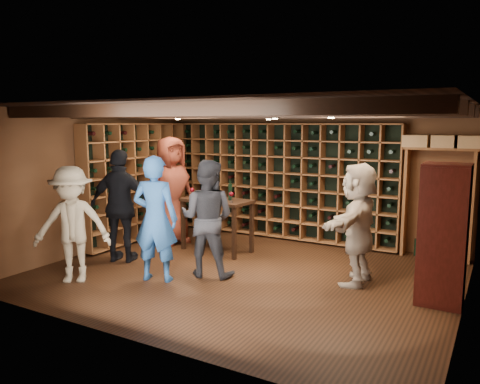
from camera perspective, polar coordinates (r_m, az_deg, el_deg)
The scene contains 13 objects.
ground at distance 7.20m, azimuth 0.52°, elevation -9.95°, with size 6.00×6.00×0.00m, color #341B0E.
room_shell at distance 6.88m, azimuth 0.76°, elevation 9.68°, with size 6.00×6.00×6.00m.
wine_rack_back at distance 9.22m, azimuth 4.72°, elevation 1.41°, with size 4.65×0.30×2.20m.
wine_rack_left at distance 9.24m, azimuth -12.44°, elevation 1.25°, with size 0.30×2.65×2.20m.
crate_shelf at distance 8.38m, azimuth 23.27°, elevation 2.93°, with size 1.20×0.32×2.07m.
display_cabinet at distance 6.36m, azimuth 23.47°, elevation -5.11°, with size 0.55×0.50×1.75m.
man_blue_shirt at distance 6.81m, azimuth -10.28°, elevation -3.22°, with size 0.66×0.44×1.82m, color navy.
man_grey_suit at distance 6.96m, azimuth -4.02°, elevation -3.21°, with size 0.84×0.66×1.74m, color black.
guest_red_floral at distance 8.92m, azimuth -8.38°, elevation 0.21°, with size 0.99×0.64×2.02m, color maroon.
guest_woman_black at distance 7.87m, azimuth -14.26°, elevation -1.67°, with size 1.08×0.45×1.85m, color black.
guest_khaki at distance 7.09m, azimuth -19.79°, elevation -3.76°, with size 1.08×0.62×1.67m, color gray.
guest_beige at distance 6.80m, azimuth 14.19°, elevation -3.77°, with size 1.60×0.51×1.73m, color tan.
tasting_table at distance 8.27m, azimuth -2.87°, elevation -1.67°, with size 1.30×0.75×1.22m.
Camera 1 is at (3.32, -5.98, 2.26)m, focal length 35.00 mm.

